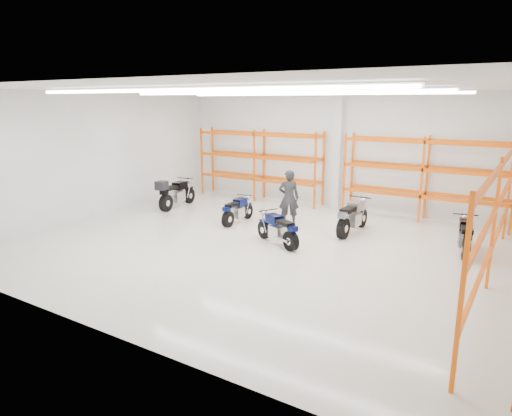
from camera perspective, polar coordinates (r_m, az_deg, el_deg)
The scene contains 11 objects.
ground at distance 13.57m, azimuth 0.42°, elevation -4.61°, with size 14.00×14.00×0.00m, color silver.
room_shell at distance 12.97m, azimuth 0.50°, elevation 9.36°, with size 14.02×12.02×4.51m.
motorcycle_main at distance 13.41m, azimuth 2.84°, elevation -2.81°, with size 1.84×1.01×0.97m.
motorcycle_back_a at distance 18.30m, azimuth -10.13°, elevation 1.75°, with size 0.76×2.37×1.22m.
motorcycle_back_b at distance 15.83m, azimuth -2.42°, elevation -0.39°, with size 0.63×1.89×0.93m.
motorcycle_back_c at distance 14.89m, azimuth 11.90°, elevation -1.21°, with size 0.75×2.25×1.11m.
motorcycle_back_d at distance 13.96m, azimuth 24.66°, elevation -3.33°, with size 0.71×2.02×1.00m.
standing_man at distance 15.53m, azimuth 4.12°, elevation 1.29°, with size 0.70×0.46×1.91m, color #232326.
structural_column at distance 18.23m, azimuth 10.17°, elevation 7.01°, with size 0.32×0.32×4.50m, color white.
pallet_racking_back_left at distance 19.51m, azimuth 0.40°, elevation 6.23°, with size 5.67×0.87×3.00m.
pallet_racking_back_right at distance 16.98m, azimuth 20.37°, elevation 4.37°, with size 5.67×0.87×3.00m.
Camera 1 is at (6.79, -10.99, 4.15)m, focal length 32.00 mm.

